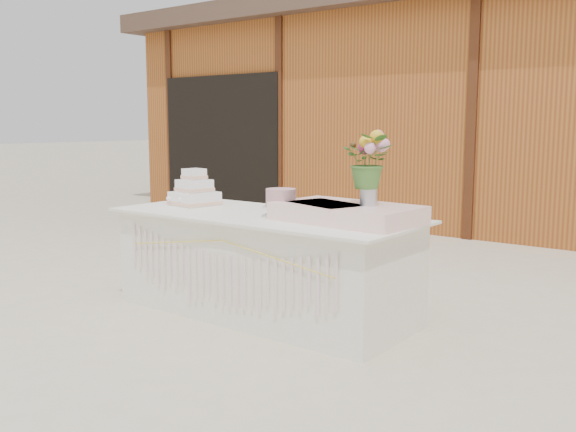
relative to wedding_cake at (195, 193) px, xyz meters
name	(u,v)px	position (x,y,z in m)	size (l,w,h in m)	color
ground	(264,313)	(0.79, -0.06, -0.87)	(80.00, 80.00, 0.00)	beige
barn	(524,107)	(0.78, 5.94, 0.80)	(12.60, 4.60, 3.30)	#985620
cake_table	(263,264)	(0.79, -0.06, -0.49)	(2.40, 1.00, 0.77)	white
wedding_cake	(195,193)	(0.00, 0.00, 0.00)	(0.39, 0.39, 0.30)	white
pink_cake_stand	(281,201)	(0.97, -0.07, 0.01)	(0.28, 0.28, 0.20)	white
satin_runner	(347,213)	(1.49, -0.01, -0.04)	(0.98, 0.57, 0.12)	#FFD1CD
flower_vase	(369,193)	(1.65, 0.02, 0.10)	(0.12, 0.12, 0.16)	silver
bouquet	(369,154)	(1.65, 0.02, 0.37)	(0.33, 0.29, 0.37)	#41702D
loose_flowers	(175,203)	(-0.19, -0.04, -0.09)	(0.15, 0.36, 0.02)	pink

